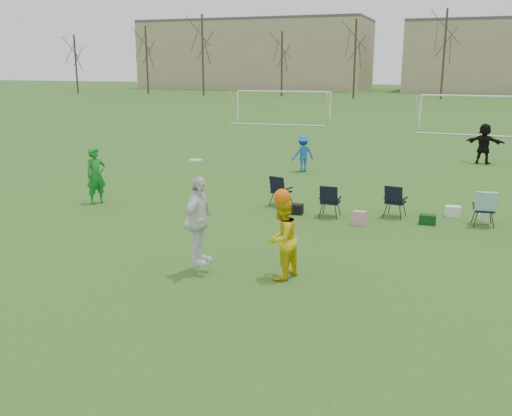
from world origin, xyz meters
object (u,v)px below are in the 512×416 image
at_px(fielder_black, 484,144).
at_px(fielder_green_near, 96,176).
at_px(goal_mid, 478,103).
at_px(center_contest, 240,229).
at_px(fielder_blue, 303,154).
at_px(goal_left, 283,98).

bearing_deg(fielder_black, fielder_green_near, 62.03).
xyz_separation_m(fielder_black, goal_mid, (-0.19, 12.89, 1.01)).
distance_m(fielder_black, goal_mid, 12.93).
distance_m(fielder_black, center_contest, 17.80).
xyz_separation_m(fielder_green_near, center_contest, (6.73, -4.49, 0.12)).
bearing_deg(fielder_blue, fielder_black, 170.89).
relative_size(fielder_blue, goal_left, 0.21).
xyz_separation_m(goal_left, goal_mid, (14.00, -2.00, 0.00)).
height_order(fielder_blue, goal_left, goal_left).
xyz_separation_m(fielder_green_near, goal_left, (-2.33, 27.44, 1.01)).
bearing_deg(fielder_blue, center_contest, 56.56).
xyz_separation_m(fielder_blue, fielder_black, (7.15, 4.77, 0.15)).
bearing_deg(fielder_green_near, goal_left, 32.38).
xyz_separation_m(fielder_blue, goal_mid, (6.96, 17.66, 1.16)).
xyz_separation_m(center_contest, goal_mid, (4.93, 29.94, 0.89)).
bearing_deg(fielder_green_near, center_contest, -96.19).
xyz_separation_m(fielder_blue, goal_left, (-7.04, 19.66, 1.16)).
relative_size(fielder_blue, center_contest, 0.61).
bearing_deg(center_contest, fielder_black, 73.27).
distance_m(fielder_green_near, center_contest, 8.10).
bearing_deg(goal_mid, fielder_blue, -107.52).
bearing_deg(goal_left, fielder_green_near, -90.15).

